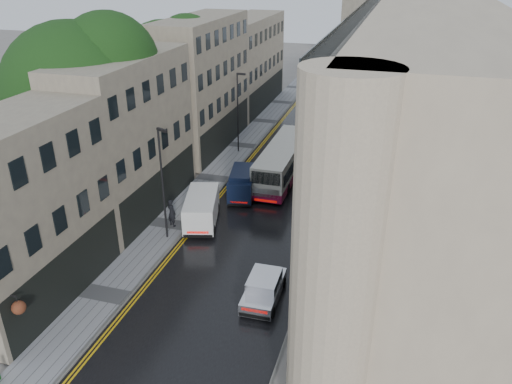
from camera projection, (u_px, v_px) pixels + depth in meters
The scene contains 15 objects.
road at pixel (280, 187), 40.45m from camera, with size 9.00×85.00×0.02m, color black.
left_sidewalk at pixel (213, 178), 41.91m from camera, with size 2.70×85.00×0.12m, color gray.
right_sidewalk at pixel (347, 195), 39.06m from camera, with size 1.80×85.00×0.12m, color slate.
old_shop_row at pixel (181, 98), 42.44m from camera, with size 4.50×56.00×12.00m, color gray, non-canonical shape.
modern_block at pixel (426, 120), 33.53m from camera, with size 8.00×40.00×14.00m, color #C1AE8F, non-canonical shape.
tree_near at pixel (79, 118), 34.15m from camera, with size 10.56×10.56×13.89m, color black, non-canonical shape.
tree_far at pixel (167, 86), 45.64m from camera, with size 9.24×9.24×12.46m, color black, non-canonical shape.
cream_bus at pixel (260, 174), 39.12m from camera, with size 2.45×10.79×2.94m, color beige, non-canonical shape.
white_lorry at pixel (328, 135), 46.29m from camera, with size 2.16×7.21×3.78m, color white, non-canonical shape.
silver_hatchback at pixel (243, 300), 25.97m from camera, with size 1.72×3.93×1.47m, color silver, non-canonical shape.
white_van at pixel (185, 221), 33.06m from camera, with size 2.04×4.76×2.15m, color white, non-canonical shape.
navy_van at pixel (229, 190), 37.23m from camera, with size 1.81×4.53×2.31m, color black, non-canonical shape.
pedestrian at pixel (172, 213), 34.05m from camera, with size 0.72×0.48×1.99m, color black.
lamp_post_near at pixel (163, 185), 31.51m from camera, with size 0.85×0.19×7.53m, color black, non-canonical shape.
lamp_post_far at pixel (238, 114), 45.98m from camera, with size 0.83×0.19×7.41m, color black, non-canonical shape.
Camera 1 is at (8.42, -8.28, 17.02)m, focal length 35.00 mm.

